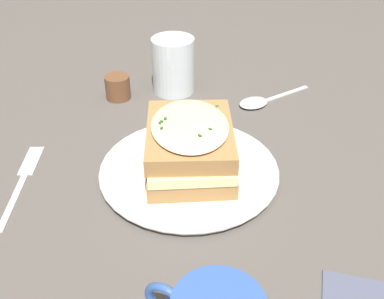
# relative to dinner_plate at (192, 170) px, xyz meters

# --- Properties ---
(ground_plane) EXTENTS (2.40, 2.40, 0.00)m
(ground_plane) POSITION_rel_dinner_plate_xyz_m (0.00, -0.02, -0.01)
(ground_plane) COLOR #514C47
(dinner_plate) EXTENTS (0.26, 0.26, 0.02)m
(dinner_plate) POSITION_rel_dinner_plate_xyz_m (0.00, 0.00, 0.00)
(dinner_plate) COLOR white
(dinner_plate) RESTS_ON ground_plane
(sandwich) EXTENTS (0.16, 0.19, 0.07)m
(sandwich) POSITION_rel_dinner_plate_xyz_m (0.00, -0.00, 0.04)
(sandwich) COLOR #A37542
(sandwich) RESTS_ON dinner_plate
(water_glass) EXTENTS (0.08, 0.08, 0.10)m
(water_glass) POSITION_rel_dinner_plate_xyz_m (0.10, -0.25, 0.04)
(water_glass) COLOR silver
(water_glass) RESTS_ON ground_plane
(fork) EXTENTS (0.06, 0.18, 0.00)m
(fork) POSITION_rel_dinner_plate_xyz_m (0.23, 0.06, -0.01)
(fork) COLOR silver
(fork) RESTS_ON ground_plane
(spoon) EXTENTS (0.13, 0.13, 0.01)m
(spoon) POSITION_rel_dinner_plate_xyz_m (-0.06, -0.23, -0.00)
(spoon) COLOR silver
(spoon) RESTS_ON ground_plane
(condiment_pot) EXTENTS (0.05, 0.05, 0.04)m
(condiment_pot) POSITION_rel_dinner_plate_xyz_m (0.19, -0.19, 0.01)
(condiment_pot) COLOR brown
(condiment_pot) RESTS_ON ground_plane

